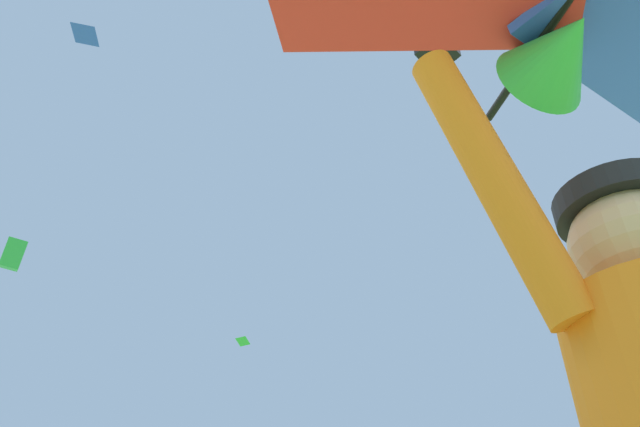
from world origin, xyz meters
name	(u,v)px	position (x,y,z in m)	size (l,w,h in m)	color
distant_kite_blue_mid_right	(86,34)	(-5.60, 14.25, 18.41)	(1.24, 1.24, 0.29)	blue
distant_kite_green_high_left	(243,341)	(1.73, 22.80, 11.19)	(0.56, 0.52, 0.31)	green
distant_kite_black_mid_left	(436,44)	(4.54, 8.15, 13.40)	(1.29, 1.38, 1.56)	black
distant_kite_green_overhead_distant	(13,254)	(-8.00, 22.47, 13.84)	(1.06, 1.27, 1.39)	green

